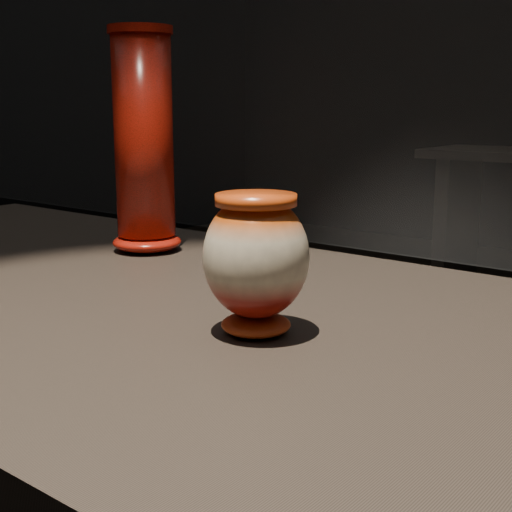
{
  "coord_description": "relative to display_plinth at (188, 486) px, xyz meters",
  "views": [
    {
      "loc": [
        0.64,
        -0.65,
        1.16
      ],
      "look_at": [
        0.16,
        -0.04,
        0.99
      ],
      "focal_mm": 50.0,
      "sensor_mm": 36.0,
      "label": 1
    }
  ],
  "objects": [
    {
      "name": "tall_vase",
      "position": [
        -0.28,
        0.2,
        0.46
      ],
      "size": [
        0.13,
        0.13,
        0.38
      ],
      "rotation": [
        0.0,
        0.0,
        -0.05
      ],
      "color": "#B2150B",
      "rests_on": "display_plinth"
    },
    {
      "name": "main_vase",
      "position": [
        0.16,
        -0.04,
        0.36
      ],
      "size": [
        0.13,
        0.13,
        0.16
      ],
      "rotation": [
        0.0,
        0.0,
        -0.11
      ],
      "color": "maroon",
      "rests_on": "display_plinth"
    },
    {
      "name": "display_plinth",
      "position": [
        0.0,
        0.0,
        0.0
      ],
      "size": [
        2.0,
        0.8,
        0.9
      ],
      "color": "black",
      "rests_on": "ground"
    }
  ]
}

